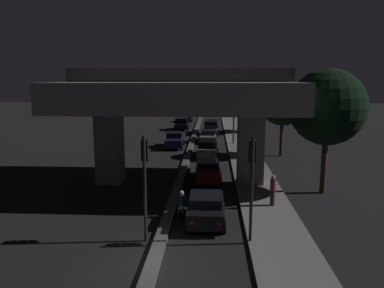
# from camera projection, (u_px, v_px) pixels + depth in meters

# --- Properties ---
(ground_plane) EXTENTS (200.00, 200.00, 0.00)m
(ground_plane) POSITION_uv_depth(u_px,v_px,m) (153.00, 265.00, 14.74)
(ground_plane) COLOR black
(median_divider) EXTENTS (0.57, 126.00, 0.22)m
(median_divider) POSITION_uv_depth(u_px,v_px,m) (195.00, 134.00, 49.15)
(median_divider) COLOR #4C4C51
(median_divider) RESTS_ON ground_plane
(sidewalk_right) EXTENTS (2.93, 126.00, 0.14)m
(sidewalk_right) POSITION_uv_depth(u_px,v_px,m) (240.00, 143.00, 41.97)
(sidewalk_right) COLOR slate
(sidewalk_right) RESTS_ON ground_plane
(elevated_overpass) EXTENTS (15.20, 10.66, 7.93)m
(elevated_overpass) POSITION_uv_depth(u_px,v_px,m) (179.00, 100.00, 25.17)
(elevated_overpass) COLOR gray
(elevated_overpass) RESTS_ON ground_plane
(traffic_light_left_of_median) EXTENTS (0.30, 0.49, 4.83)m
(traffic_light_left_of_median) POSITION_uv_depth(u_px,v_px,m) (145.00, 170.00, 16.47)
(traffic_light_left_of_median) COLOR black
(traffic_light_left_of_median) RESTS_ON ground_plane
(traffic_light_right_of_median) EXTENTS (0.30, 0.49, 4.82)m
(traffic_light_right_of_median) POSITION_uv_depth(u_px,v_px,m) (252.00, 171.00, 16.21)
(traffic_light_right_of_median) COLOR black
(traffic_light_right_of_median) RESTS_ON ground_plane
(street_lamp) EXTENTS (2.48, 0.32, 7.58)m
(street_lamp) POSITION_uv_depth(u_px,v_px,m) (231.00, 104.00, 40.94)
(street_lamp) COLOR #2D2D30
(street_lamp) RESTS_ON ground_plane
(car_black_lead) EXTENTS (1.97, 3.98, 1.54)m
(car_black_lead) POSITION_uv_depth(u_px,v_px,m) (206.00, 208.00, 18.92)
(car_black_lead) COLOR black
(car_black_lead) RESTS_ON ground_plane
(car_dark_red_second) EXTENTS (1.96, 4.62, 1.45)m
(car_dark_red_second) POSITION_uv_depth(u_px,v_px,m) (208.00, 170.00, 26.92)
(car_dark_red_second) COLOR #591414
(car_dark_red_second) RESTS_ON ground_plane
(car_grey_third) EXTENTS (2.04, 4.76, 1.59)m
(car_grey_third) POSITION_uv_depth(u_px,v_px,m) (208.00, 148.00, 35.06)
(car_grey_third) COLOR #515459
(car_grey_third) RESTS_ON ground_plane
(car_silver_fourth) EXTENTS (2.13, 4.80, 1.40)m
(car_silver_fourth) POSITION_uv_depth(u_px,v_px,m) (208.00, 136.00, 43.37)
(car_silver_fourth) COLOR gray
(car_silver_fourth) RESTS_ON ground_plane
(car_grey_fifth) EXTENTS (2.15, 4.37, 1.83)m
(car_grey_fifth) POSITION_uv_depth(u_px,v_px,m) (211.00, 127.00, 48.98)
(car_grey_fifth) COLOR #515459
(car_grey_fifth) RESTS_ON ground_plane
(car_dark_blue_lead_oncoming) EXTENTS (2.07, 4.75, 1.62)m
(car_dark_blue_lead_oncoming) POSITION_uv_depth(u_px,v_px,m) (174.00, 140.00, 39.82)
(car_dark_blue_lead_oncoming) COLOR #141938
(car_dark_blue_lead_oncoming) RESTS_ON ground_plane
(car_black_second_oncoming) EXTENTS (2.12, 4.08, 1.72)m
(car_black_second_oncoming) POSITION_uv_depth(u_px,v_px,m) (182.00, 124.00, 53.48)
(car_black_second_oncoming) COLOR black
(car_black_second_oncoming) RESTS_ON ground_plane
(car_dark_red_third_oncoming) EXTENTS (1.94, 4.03, 1.55)m
(car_dark_red_third_oncoming) POSITION_uv_depth(u_px,v_px,m) (187.00, 117.00, 63.55)
(car_dark_red_third_oncoming) COLOR #591414
(car_dark_red_third_oncoming) RESTS_ON ground_plane
(car_dark_green_fourth_oncoming) EXTENTS (1.95, 3.97, 1.48)m
(car_dark_green_fourth_oncoming) POSITION_uv_depth(u_px,v_px,m) (192.00, 110.00, 77.18)
(car_dark_green_fourth_oncoming) COLOR black
(car_dark_green_fourth_oncoming) RESTS_ON ground_plane
(motorcycle_white_filtering_near) EXTENTS (0.33, 1.76, 1.45)m
(motorcycle_white_filtering_near) POSITION_uv_depth(u_px,v_px,m) (182.00, 206.00, 19.76)
(motorcycle_white_filtering_near) COLOR black
(motorcycle_white_filtering_near) RESTS_ON ground_plane
(pedestrian_on_sidewalk) EXTENTS (0.32, 0.32, 1.78)m
(pedestrian_on_sidewalk) POSITION_uv_depth(u_px,v_px,m) (273.00, 190.00, 21.11)
(pedestrian_on_sidewalk) COLOR #2D261E
(pedestrian_on_sidewalk) RESTS_ON sidewalk_right
(roadside_tree_kerbside_near) EXTENTS (4.76, 4.76, 7.89)m
(roadside_tree_kerbside_near) POSITION_uv_depth(u_px,v_px,m) (327.00, 107.00, 23.11)
(roadside_tree_kerbside_near) COLOR #38281C
(roadside_tree_kerbside_near) RESTS_ON ground_plane
(roadside_tree_kerbside_mid) EXTENTS (4.30, 4.30, 7.22)m
(roadside_tree_kerbside_mid) POSITION_uv_depth(u_px,v_px,m) (283.00, 103.00, 34.59)
(roadside_tree_kerbside_mid) COLOR #2D2116
(roadside_tree_kerbside_mid) RESTS_ON ground_plane
(roadside_tree_kerbside_far) EXTENTS (4.67, 4.67, 7.35)m
(roadside_tree_kerbside_far) POSITION_uv_depth(u_px,v_px,m) (264.00, 96.00, 50.29)
(roadside_tree_kerbside_far) COLOR #2D2116
(roadside_tree_kerbside_far) RESTS_ON ground_plane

